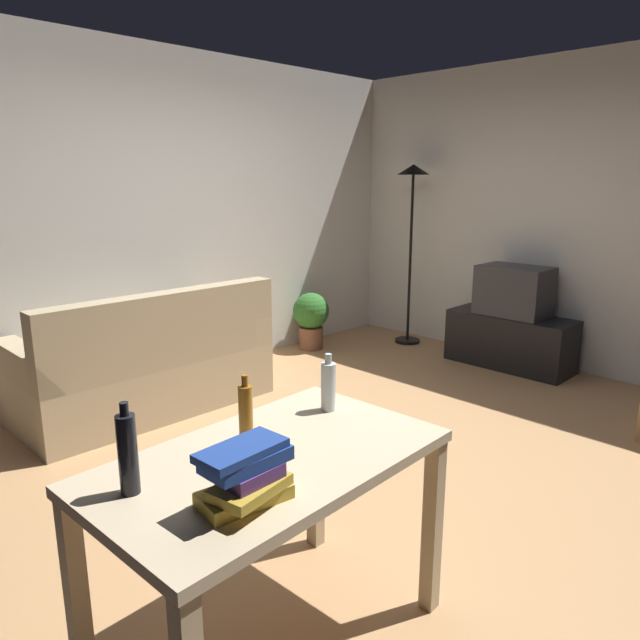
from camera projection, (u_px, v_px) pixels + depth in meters
ground_plane at (365, 453)px, 3.69m from camera, size 5.20×4.40×0.02m
wall_rear at (168, 218)px, 4.88m from camera, size 5.20×0.10×2.70m
wall_right at (561, 216)px, 5.15m from camera, size 0.10×4.40×2.70m
couch at (148, 370)px, 4.30m from camera, size 1.78×0.84×0.92m
tv_stand at (510, 341)px, 5.32m from camera, size 0.44×1.10×0.48m
tv at (514, 291)px, 5.21m from camera, size 0.41×0.60×0.44m
torchiere_lamp at (412, 205)px, 5.83m from camera, size 0.32×0.32×1.81m
desk at (270, 485)px, 2.00m from camera, size 1.23×0.75×0.76m
potted_plant at (311, 317)px, 5.85m from camera, size 0.36×0.36×0.57m
bottle_dark at (128, 453)px, 1.71m from camera, size 0.06×0.06×0.29m
bottle_amber at (246, 415)px, 2.02m from camera, size 0.05×0.05×0.26m
bottle_clear at (328, 386)px, 2.35m from camera, size 0.06×0.06×0.24m
book_stack at (246, 475)px, 1.67m from camera, size 0.28×0.20×0.18m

